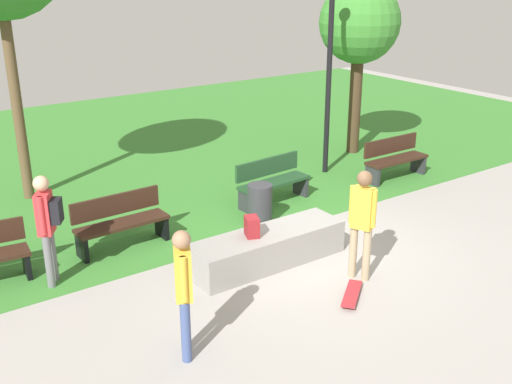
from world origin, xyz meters
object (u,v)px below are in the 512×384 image
object	(u,v)px
park_bench_center_lawn	(272,180)
trash_bin	(260,204)
backpack_on_ledge	(252,227)
park_bench_far_right	(395,157)
concrete_ledge	(268,248)
skater_watching	(362,217)
park_bench_by_oak	(120,221)
lamp_post	(330,56)
skater_performing_trick	(184,285)
tree_slender_maple	(359,25)
pedestrian_with_backpack	(47,220)
skateboard_by_ledge	(352,294)

from	to	relation	value
park_bench_center_lawn	trash_bin	bearing A→B (deg)	-138.53
backpack_on_ledge	park_bench_far_right	bearing A→B (deg)	-50.12
concrete_ledge	park_bench_center_lawn	size ratio (longest dim) A/B	1.62
skater_watching	park_bench_by_oak	world-z (taller)	skater_watching
park_bench_far_right	park_bench_center_lawn	bearing A→B (deg)	173.46
concrete_ledge	lamp_post	bearing A→B (deg)	37.86
concrete_ledge	skater_watching	xyz separation A→B (m)	(0.86, -1.22, 0.76)
park_bench_far_right	park_bench_center_lawn	distance (m)	3.19
skater_performing_trick	tree_slender_maple	size ratio (longest dim) A/B	0.40
skater_performing_trick	park_bench_center_lawn	xyz separation A→B (m)	(3.96, 3.57, -0.51)
backpack_on_ledge	skater_performing_trick	xyz separation A→B (m)	(-2.02, -1.48, 0.29)
park_bench_far_right	park_bench_by_oak	distance (m)	6.51
concrete_ledge	skater_performing_trick	size ratio (longest dim) A/B	1.56
concrete_ledge	backpack_on_ledge	distance (m)	0.52
skater_performing_trick	park_bench_center_lawn	bearing A→B (deg)	42.05
park_bench_by_oak	pedestrian_with_backpack	xyz separation A→B (m)	(-1.37, -0.62, 0.56)
park_bench_far_right	lamp_post	bearing A→B (deg)	129.48
skater_watching	park_bench_center_lawn	xyz separation A→B (m)	(0.80, 3.35, -0.55)
skater_watching	park_bench_by_oak	xyz separation A→B (m)	(-2.54, 3.17, -0.55)
park_bench_far_right	pedestrian_with_backpack	bearing A→B (deg)	-176.82
concrete_ledge	park_bench_by_oak	size ratio (longest dim) A/B	1.65
tree_slender_maple	pedestrian_with_backpack	distance (m)	9.13
skater_performing_trick	park_bench_center_lawn	distance (m)	5.35
park_bench_far_right	trash_bin	bearing A→B (deg)	-174.97
concrete_ledge	backpack_on_ledge	xyz separation A→B (m)	(-0.28, 0.04, 0.43)
skater_performing_trick	skater_watching	bearing A→B (deg)	4.05
park_bench_center_lawn	park_bench_by_oak	bearing A→B (deg)	-176.90
skater_watching	trash_bin	world-z (taller)	skater_watching
park_bench_far_right	lamp_post	xyz separation A→B (m)	(-1.00, 1.21, 2.19)
backpack_on_ledge	park_bench_by_oak	xyz separation A→B (m)	(-1.40, 1.91, -0.23)
backpack_on_ledge	park_bench_center_lawn	world-z (taller)	park_bench_center_lawn
lamp_post	park_bench_center_lawn	bearing A→B (deg)	-158.73
skater_performing_trick	skateboard_by_ledge	bearing A→B (deg)	-3.36
park_bench_by_oak	skateboard_by_ledge	bearing A→B (deg)	-60.03
lamp_post	park_bench_far_right	bearing A→B (deg)	-50.52
concrete_ledge	skateboard_by_ledge	distance (m)	1.65
skater_performing_trick	skater_watching	xyz separation A→B (m)	(3.16, 0.22, 0.04)
skater_watching	tree_slender_maple	xyz separation A→B (m)	(4.62, 5.01, 2.15)
skater_performing_trick	park_bench_by_oak	size ratio (longest dim) A/B	1.06
tree_slender_maple	trash_bin	bearing A→B (deg)	-152.81
skateboard_by_ledge	lamp_post	world-z (taller)	lamp_post
backpack_on_ledge	park_bench_by_oak	size ratio (longest dim) A/B	0.20
skater_performing_trick	lamp_post	bearing A→B (deg)	35.77
tree_slender_maple	skater_performing_trick	bearing A→B (deg)	-146.06
skater_watching	backpack_on_ledge	bearing A→B (deg)	132.22
skater_performing_trick	skateboard_by_ledge	world-z (taller)	skater_performing_trick
park_bench_center_lawn	lamp_post	size ratio (longest dim) A/B	0.37
skater_performing_trick	trash_bin	size ratio (longest dim) A/B	2.24
concrete_ledge	skateboard_by_ledge	bearing A→B (deg)	-77.30
park_bench_by_oak	park_bench_center_lawn	size ratio (longest dim) A/B	0.99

